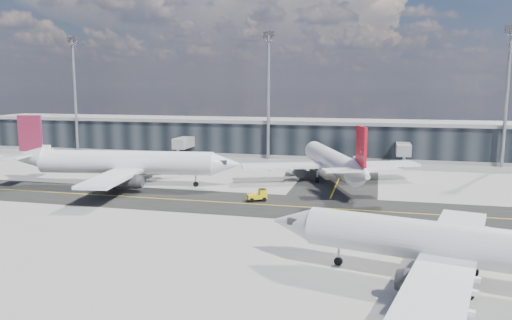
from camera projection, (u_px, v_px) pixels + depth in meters
The scene contains 9 objects.
ground at pixel (194, 208), 69.95m from camera, with size 300.00×300.00×0.00m, color gray.
taxiway_lanes at pixel (242, 193), 79.33m from camera, with size 180.00×63.00×0.03m.
terminal_concourse at pixel (275, 138), 122.06m from camera, with size 152.00×19.80×8.80m.
floodlight_masts at pixel (268, 91), 113.69m from camera, with size 102.50×0.70×28.90m.
airliner_af at pixel (123, 163), 84.93m from camera, with size 40.13×34.32×11.89m.
airliner_redtail at pixel (333, 161), 87.83m from camera, with size 31.53×36.48×11.15m.
airliner_near at pixel (469, 247), 42.03m from camera, with size 35.76×30.72×10.68m.
baggage_tug at pixel (259, 195), 73.81m from camera, with size 3.14×2.50×1.78m.
service_van at pixel (293, 170), 96.36m from camera, with size 2.23×4.83×1.34m, color white.
Camera 1 is at (24.73, -64.10, 17.07)m, focal length 35.00 mm.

